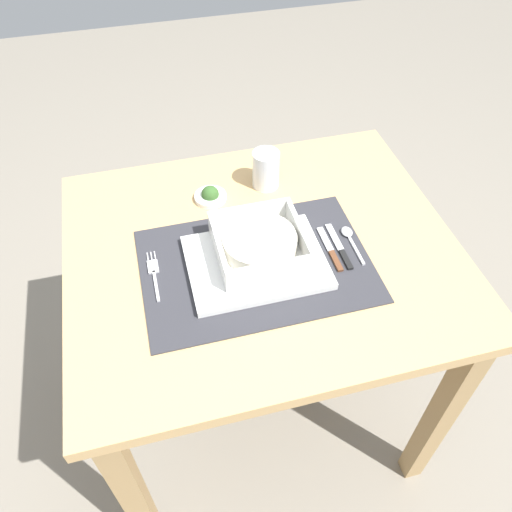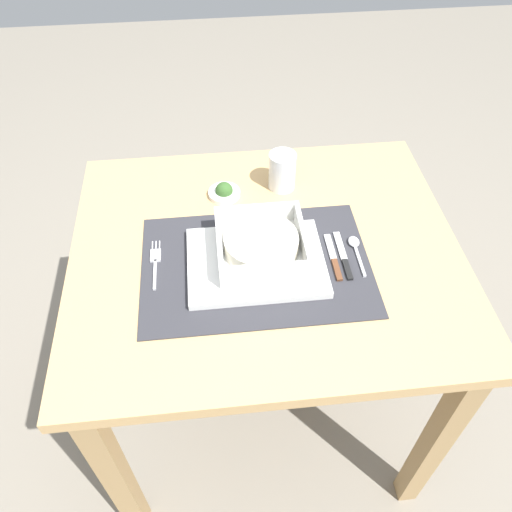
{
  "view_description": "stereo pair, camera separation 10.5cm",
  "coord_description": "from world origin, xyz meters",
  "px_view_note": "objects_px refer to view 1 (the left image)",
  "views": [
    {
      "loc": [
        -0.21,
        -0.74,
        1.53
      ],
      "look_at": [
        -0.03,
        -0.05,
        0.76
      ],
      "focal_mm": 35.74,
      "sensor_mm": 36.0,
      "label": 1
    },
    {
      "loc": [
        -0.1,
        -0.76,
        1.53
      ],
      "look_at": [
        -0.03,
        -0.05,
        0.76
      ],
      "focal_mm": 35.74,
      "sensor_mm": 36.0,
      "label": 2
    }
  ],
  "objects_px": {
    "dining_table": "(262,282)",
    "porridge_bowl": "(260,244)",
    "drinking_glass": "(266,171)",
    "spoon": "(349,236)",
    "butter_knife": "(340,249)",
    "bread_knife": "(331,251)",
    "fork": "(154,272)",
    "condiment_saucer": "(210,196)"
  },
  "relations": [
    {
      "from": "dining_table",
      "to": "bread_knife",
      "type": "height_order",
      "value": "bread_knife"
    },
    {
      "from": "porridge_bowl",
      "to": "drinking_glass",
      "type": "xyz_separation_m",
      "value": [
        0.08,
        0.23,
        -0.0
      ]
    },
    {
      "from": "fork",
      "to": "butter_knife",
      "type": "bearing_deg",
      "value": -0.84
    },
    {
      "from": "spoon",
      "to": "bread_knife",
      "type": "height_order",
      "value": "spoon"
    },
    {
      "from": "bread_knife",
      "to": "porridge_bowl",
      "type": "bearing_deg",
      "value": 169.62
    },
    {
      "from": "bread_knife",
      "to": "drinking_glass",
      "type": "xyz_separation_m",
      "value": [
        -0.08,
        0.26,
        0.04
      ]
    },
    {
      "from": "dining_table",
      "to": "drinking_glass",
      "type": "height_order",
      "value": "drinking_glass"
    },
    {
      "from": "butter_knife",
      "to": "condiment_saucer",
      "type": "bearing_deg",
      "value": 138.08
    },
    {
      "from": "butter_knife",
      "to": "fork",
      "type": "bearing_deg",
      "value": 177.64
    },
    {
      "from": "dining_table",
      "to": "spoon",
      "type": "xyz_separation_m",
      "value": [
        0.19,
        -0.02,
        0.12
      ]
    },
    {
      "from": "butter_knife",
      "to": "drinking_glass",
      "type": "distance_m",
      "value": 0.28
    },
    {
      "from": "porridge_bowl",
      "to": "spoon",
      "type": "relative_size",
      "value": 1.6
    },
    {
      "from": "bread_knife",
      "to": "condiment_saucer",
      "type": "xyz_separation_m",
      "value": [
        -0.22,
        0.24,
        0.0
      ]
    },
    {
      "from": "dining_table",
      "to": "porridge_bowl",
      "type": "bearing_deg",
      "value": -116.83
    },
    {
      "from": "bread_knife",
      "to": "condiment_saucer",
      "type": "distance_m",
      "value": 0.32
    },
    {
      "from": "porridge_bowl",
      "to": "bread_knife",
      "type": "relative_size",
      "value": 1.37
    },
    {
      "from": "butter_knife",
      "to": "condiment_saucer",
      "type": "height_order",
      "value": "condiment_saucer"
    },
    {
      "from": "porridge_bowl",
      "to": "bread_knife",
      "type": "height_order",
      "value": "porridge_bowl"
    },
    {
      "from": "dining_table",
      "to": "drinking_glass",
      "type": "xyz_separation_m",
      "value": [
        0.06,
        0.21,
        0.16
      ]
    },
    {
      "from": "porridge_bowl",
      "to": "drinking_glass",
      "type": "bearing_deg",
      "value": 71.71
    },
    {
      "from": "spoon",
      "to": "bread_knife",
      "type": "distance_m",
      "value": 0.06
    },
    {
      "from": "porridge_bowl",
      "to": "butter_knife",
      "type": "relative_size",
      "value": 1.32
    },
    {
      "from": "butter_knife",
      "to": "porridge_bowl",
      "type": "bearing_deg",
      "value": 175.32
    },
    {
      "from": "butter_knife",
      "to": "condiment_saucer",
      "type": "xyz_separation_m",
      "value": [
        -0.24,
        0.24,
        0.0
      ]
    },
    {
      "from": "drinking_glass",
      "to": "dining_table",
      "type": "bearing_deg",
      "value": -107.06
    },
    {
      "from": "condiment_saucer",
      "to": "bread_knife",
      "type": "bearing_deg",
      "value": -47.89
    },
    {
      "from": "dining_table",
      "to": "spoon",
      "type": "bearing_deg",
      "value": -5.85
    },
    {
      "from": "fork",
      "to": "bread_knife",
      "type": "distance_m",
      "value": 0.38
    },
    {
      "from": "fork",
      "to": "drinking_glass",
      "type": "distance_m",
      "value": 0.37
    },
    {
      "from": "porridge_bowl",
      "to": "condiment_saucer",
      "type": "relative_size",
      "value": 2.39
    },
    {
      "from": "condiment_saucer",
      "to": "drinking_glass",
      "type": "bearing_deg",
      "value": 7.61
    },
    {
      "from": "porridge_bowl",
      "to": "drinking_glass",
      "type": "distance_m",
      "value": 0.25
    },
    {
      "from": "spoon",
      "to": "drinking_glass",
      "type": "distance_m",
      "value": 0.26
    },
    {
      "from": "porridge_bowl",
      "to": "fork",
      "type": "bearing_deg",
      "value": 176.5
    },
    {
      "from": "porridge_bowl",
      "to": "dining_table",
      "type": "bearing_deg",
      "value": 63.17
    },
    {
      "from": "spoon",
      "to": "drinking_glass",
      "type": "xyz_separation_m",
      "value": [
        -0.13,
        0.23,
        0.03
      ]
    },
    {
      "from": "spoon",
      "to": "butter_knife",
      "type": "relative_size",
      "value": 0.83
    },
    {
      "from": "butter_knife",
      "to": "dining_table",
      "type": "bearing_deg",
      "value": 165.32
    },
    {
      "from": "fork",
      "to": "drinking_glass",
      "type": "xyz_separation_m",
      "value": [
        0.3,
        0.22,
        0.04
      ]
    },
    {
      "from": "fork",
      "to": "spoon",
      "type": "xyz_separation_m",
      "value": [
        0.43,
        -0.01,
        0.0
      ]
    },
    {
      "from": "drinking_glass",
      "to": "condiment_saucer",
      "type": "distance_m",
      "value": 0.15
    },
    {
      "from": "dining_table",
      "to": "fork",
      "type": "height_order",
      "value": "fork"
    }
  ]
}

